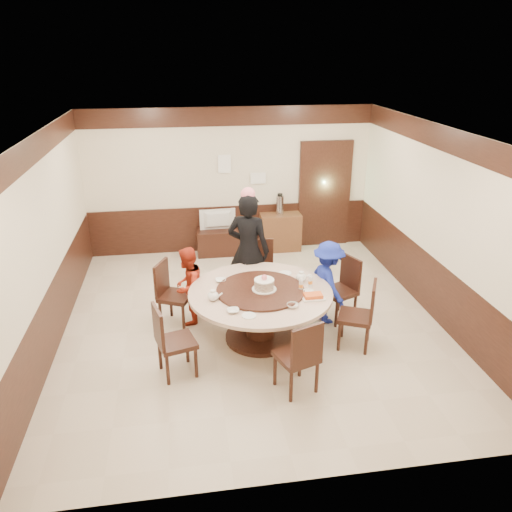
{
  "coord_description": "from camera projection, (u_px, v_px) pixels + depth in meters",
  "views": [
    {
      "loc": [
        -0.93,
        -6.44,
        3.83
      ],
      "look_at": [
        0.04,
        -0.06,
        1.1
      ],
      "focal_mm": 35.0,
      "sensor_mm": 36.0,
      "label": 1
    }
  ],
  "objects": [
    {
      "name": "notice_right",
      "position": [
        258.0,
        178.0,
        9.69
      ],
      "size": [
        0.3,
        0.0,
        0.22
      ],
      "primitive_type": "cube",
      "color": "white",
      "rests_on": "room"
    },
    {
      "name": "saucer_far",
      "position": [
        285.0,
        273.0,
        7.29
      ],
      "size": [
        0.18,
        0.18,
        0.01
      ],
      "primitive_type": "cylinder",
      "color": "white",
      "rests_on": "banquet_table"
    },
    {
      "name": "banquet_table",
      "position": [
        260.0,
        305.0,
        6.86
      ],
      "size": [
        1.96,
        1.96,
        0.78
      ],
      "color": "black",
      "rests_on": "ground"
    },
    {
      "name": "thermos",
      "position": [
        280.0,
        205.0,
        9.78
      ],
      "size": [
        0.15,
        0.15,
        0.38
      ],
      "primitive_type": "cylinder",
      "color": "silver",
      "rests_on": "side_cabinet"
    },
    {
      "name": "chair_4",
      "position": [
        297.0,
        368.0,
        5.91
      ],
      "size": [
        0.56,
        0.57,
        0.97
      ],
      "rotation": [
        0.0,
        0.0,
        6.64
      ],
      "color": "black",
      "rests_on": "ground"
    },
    {
      "name": "bottle_0",
      "position": [
        301.0,
        285.0,
        6.76
      ],
      "size": [
        0.06,
        0.06,
        0.16
      ],
      "primitive_type": "cylinder",
      "color": "white",
      "rests_on": "banquet_table"
    },
    {
      "name": "tv_stand",
      "position": [
        219.0,
        242.0,
        9.85
      ],
      "size": [
        0.85,
        0.45,
        0.5
      ],
      "primitive_type": "cube",
      "color": "black",
      "rests_on": "ground"
    },
    {
      "name": "bottle_1",
      "position": [
        310.0,
        281.0,
        6.87
      ],
      "size": [
        0.06,
        0.06,
        0.16
      ],
      "primitive_type": "cylinder",
      "color": "white",
      "rests_on": "banquet_table"
    },
    {
      "name": "bowl_3",
      "position": [
        308.0,
        292.0,
        6.7
      ],
      "size": [
        0.15,
        0.15,
        0.05
      ],
      "primitive_type": "imported",
      "color": "white",
      "rests_on": "banquet_table"
    },
    {
      "name": "person_blue",
      "position": [
        328.0,
        283.0,
        7.29
      ],
      "size": [
        0.63,
        0.89,
        1.26
      ],
      "primitive_type": "imported",
      "rotation": [
        0.0,
        0.0,
        1.78
      ],
      "color": "#172697",
      "rests_on": "ground"
    },
    {
      "name": "bowl_0",
      "position": [
        221.0,
        280.0,
        7.04
      ],
      "size": [
        0.15,
        0.15,
        0.04
      ],
      "primitive_type": "imported",
      "color": "white",
      "rests_on": "banquet_table"
    },
    {
      "name": "chair_1",
      "position": [
        261.0,
        281.0,
        8.07
      ],
      "size": [
        0.49,
        0.5,
        0.97
      ],
      "rotation": [
        0.0,
        0.0,
        3.03
      ],
      "color": "black",
      "rests_on": "ground"
    },
    {
      "name": "teapot_right",
      "position": [
        301.0,
        277.0,
        7.04
      ],
      "size": [
        0.17,
        0.15,
        0.13
      ],
      "primitive_type": "ellipsoid",
      "color": "white",
      "rests_on": "banquet_table"
    },
    {
      "name": "side_cabinet",
      "position": [
        280.0,
        232.0,
        10.0
      ],
      "size": [
        0.8,
        0.4,
        0.75
      ],
      "primitive_type": "cube",
      "color": "brown",
      "rests_on": "ground"
    },
    {
      "name": "chair_3",
      "position": [
        175.0,
        353.0,
        6.2
      ],
      "size": [
        0.55,
        0.54,
        0.97
      ],
      "rotation": [
        0.0,
        0.0,
        4.99
      ],
      "color": "black",
      "rests_on": "ground"
    },
    {
      "name": "room",
      "position": [
        253.0,
        255.0,
        7.08
      ],
      "size": [
        6.0,
        6.04,
        2.84
      ],
      "color": "beige",
      "rests_on": "ground"
    },
    {
      "name": "notice_left",
      "position": [
        224.0,
        164.0,
        9.48
      ],
      "size": [
        0.25,
        0.0,
        0.35
      ],
      "primitive_type": "cube",
      "color": "white",
      "rests_on": "room"
    },
    {
      "name": "shrimp_platter",
      "position": [
        313.0,
        296.0,
        6.57
      ],
      "size": [
        0.3,
        0.2,
        0.06
      ],
      "color": "white",
      "rests_on": "banquet_table"
    },
    {
      "name": "person_red",
      "position": [
        188.0,
        286.0,
        7.28
      ],
      "size": [
        0.66,
        0.71,
        1.18
      ],
      "primitive_type": "imported",
      "rotation": [
        0.0,
        0.0,
        4.25
      ],
      "color": "#A92A16",
      "rests_on": "ground"
    },
    {
      "name": "television",
      "position": [
        218.0,
        220.0,
        9.68
      ],
      "size": [
        0.7,
        0.12,
        0.4
      ],
      "primitive_type": "imported",
      "rotation": [
        0.0,
        0.0,
        3.19
      ],
      "color": "gray",
      "rests_on": "tv_stand"
    },
    {
      "name": "chair_2",
      "position": [
        175.0,
        305.0,
        7.34
      ],
      "size": [
        0.59,
        0.58,
        0.97
      ],
      "rotation": [
        0.0,
        0.0,
        4.29
      ],
      "color": "black",
      "rests_on": "ground"
    },
    {
      "name": "chair_5",
      "position": [
        356.0,
        326.0,
        6.78
      ],
      "size": [
        0.59,
        0.58,
        0.97
      ],
      "rotation": [
        0.0,
        0.0,
        7.42
      ],
      "color": "black",
      "rests_on": "ground"
    },
    {
      "name": "chair_0",
      "position": [
        339.0,
        300.0,
        7.48
      ],
      "size": [
        0.58,
        0.58,
        0.97
      ],
      "rotation": [
        0.0,
        0.0,
        1.97
      ],
      "color": "black",
      "rests_on": "ground"
    },
    {
      "name": "person_standing",
      "position": [
        248.0,
        251.0,
        7.69
      ],
      "size": [
        0.79,
        0.67,
        1.82
      ],
      "primitive_type": "imported",
      "rotation": [
        0.0,
        0.0,
        2.71
      ],
      "color": "black",
      "rests_on": "ground"
    },
    {
      "name": "bowl_1",
      "position": [
        293.0,
        306.0,
        6.35
      ],
      "size": [
        0.15,
        0.15,
        0.05
      ],
      "primitive_type": "imported",
      "color": "white",
      "rests_on": "banquet_table"
    },
    {
      "name": "bowl_2",
      "position": [
        233.0,
        311.0,
        6.24
      ],
      "size": [
        0.15,
        0.15,
        0.04
      ],
      "primitive_type": "imported",
      "color": "white",
      "rests_on": "banquet_table"
    },
    {
      "name": "teapot_left",
      "position": [
        213.0,
        296.0,
        6.51
      ],
      "size": [
        0.17,
        0.15,
        0.13
      ],
      "primitive_type": "ellipsoid",
      "color": "white",
      "rests_on": "banquet_table"
    },
    {
      "name": "saucer_near",
      "position": [
        249.0,
        316.0,
        6.15
      ],
      "size": [
        0.18,
        0.18,
        0.01
      ],
      "primitive_type": "cylinder",
      "color": "white",
      "rests_on": "banquet_table"
    },
    {
      "name": "birthday_cake",
      "position": [
        264.0,
        284.0,
        6.73
      ],
      "size": [
        0.33,
        0.33,
        0.22
      ],
      "color": "white",
      "rests_on": "banquet_table"
    }
  ]
}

